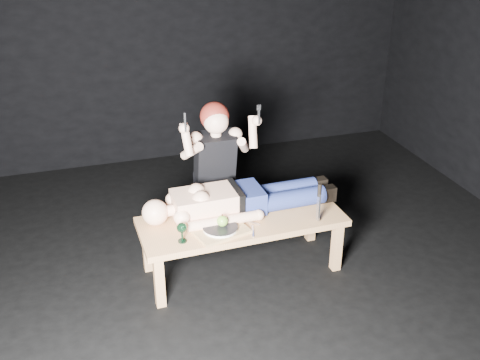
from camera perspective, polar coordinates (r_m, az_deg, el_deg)
The scene contains 13 objects.
ground at distance 4.37m, azimuth 1.25°, elevation -10.17°, with size 5.00×5.00×0.00m, color black.
back_wall at distance 6.03m, azimuth -6.46°, elevation 15.69°, with size 5.00×5.00×0.00m, color black.
table at distance 4.39m, azimuth 0.20°, elevation -6.43°, with size 1.53×0.57×0.45m, color tan.
lying_man at distance 4.33m, azimuth 0.20°, elevation -1.58°, with size 1.43×0.44×0.25m, color beige, non-canonical shape.
kneeling_woman at distance 4.63m, azimuth -2.70°, elevation 1.12°, with size 0.67×0.75×1.26m, color black, non-canonical shape.
serving_tray at distance 4.11m, azimuth -1.97°, elevation -5.05°, with size 0.37×0.27×0.02m, color #AA8550.
plate at distance 4.10m, azimuth -1.98°, elevation -4.80°, with size 0.25×0.25×0.02m, color white.
apple at distance 4.09m, azimuth -1.77°, elevation -4.10°, with size 0.08×0.08×0.08m, color #589E2C.
goblet at distance 3.99m, azimuth -5.79°, elevation -5.21°, with size 0.07×0.07×0.15m, color black, non-canonical shape.
fork_flat at distance 4.06m, azimuth -3.22°, elevation -5.62°, with size 0.01×0.16×0.01m, color #B2B2B7.
knife_flat at distance 4.12m, azimuth 1.29°, elevation -5.09°, with size 0.01×0.16×0.01m, color #B2B2B7.
spoon_flat at distance 4.23m, azimuth 1.06°, elevation -4.21°, with size 0.01×0.16×0.01m, color #B2B2B7.
carving_knife at distance 4.20m, azimuth 7.83°, elevation -2.28°, with size 0.04×0.04×0.31m, color #B2B2B7, non-canonical shape.
Camera 1 is at (-1.14, -3.32, 2.61)m, focal length 42.91 mm.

